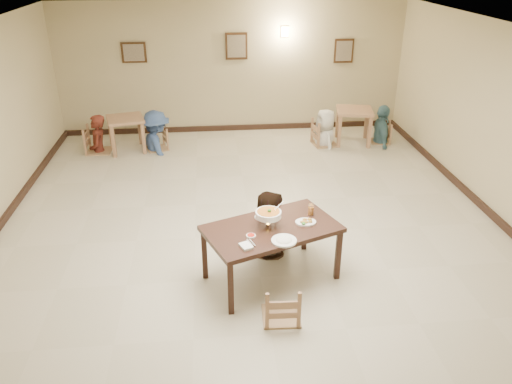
{
  "coord_description": "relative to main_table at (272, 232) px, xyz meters",
  "views": [
    {
      "loc": [
        -0.61,
        -6.62,
        4.01
      ],
      "look_at": [
        0.0,
        -0.46,
        0.97
      ],
      "focal_mm": 35.0,
      "sensor_mm": 36.0,
      "label": 1
    }
  ],
  "objects": [
    {
      "name": "bg_diner_d",
      "position": [
        3.16,
        4.94,
        0.16
      ],
      "size": [
        0.53,
        1.05,
        1.73
      ],
      "primitive_type": "imported",
      "rotation": [
        0.0,
        0.0,
        1.46
      ],
      "color": "slate",
      "rests_on": "floor"
    },
    {
      "name": "chair_far",
      "position": [
        -0.01,
        0.8,
        -0.27
      ],
      "size": [
        0.41,
        0.41,
        0.87
      ],
      "rotation": [
        0.0,
        0.0,
        -0.12
      ],
      "color": "tan",
      "rests_on": "floor"
    },
    {
      "name": "picture_a",
      "position": [
        -2.34,
        6.09,
        1.19
      ],
      "size": [
        0.55,
        0.04,
        0.45
      ],
      "color": "#341E11",
      "rests_on": "wall_back"
    },
    {
      "name": "bg_diner_b",
      "position": [
        -1.9,
        4.99,
        0.16
      ],
      "size": [
        1.07,
        1.29,
        1.74
      ],
      "primitive_type": "imported",
      "rotation": [
        0.0,
        0.0,
        2.02
      ],
      "color": "#456298",
      "rests_on": "floor"
    },
    {
      "name": "picture_c",
      "position": [
        2.46,
        6.09,
        1.14
      ],
      "size": [
        0.45,
        0.04,
        0.55
      ],
      "color": "#341E11",
      "rests_on": "wall_back"
    },
    {
      "name": "floor",
      "position": [
        -0.14,
        1.13,
        -0.71
      ],
      "size": [
        10.0,
        10.0,
        0.0
      ],
      "primitive_type": "plane",
      "color": "beige",
      "rests_on": "ground"
    },
    {
      "name": "fried_plate",
      "position": [
        0.45,
        0.05,
        0.1
      ],
      "size": [
        0.27,
        0.27,
        0.06
      ],
      "color": "white",
      "rests_on": "main_table"
    },
    {
      "name": "main_table",
      "position": [
        0.0,
        0.0,
        0.0
      ],
      "size": [
        1.91,
        1.5,
        0.79
      ],
      "rotation": [
        0.0,
        0.0,
        0.38
      ],
      "color": "#341B12",
      "rests_on": "floor"
    },
    {
      "name": "ceiling",
      "position": [
        -0.14,
        1.13,
        2.29
      ],
      "size": [
        10.0,
        10.0,
        0.0
      ],
      "primitive_type": "plane",
      "color": "silver",
      "rests_on": "wall_back"
    },
    {
      "name": "napkin_cutlery",
      "position": [
        -0.36,
        -0.44,
        0.1
      ],
      "size": [
        0.21,
        0.27,
        0.03
      ],
      "color": "white",
      "rests_on": "main_table"
    },
    {
      "name": "rice_plate_near",
      "position": [
        0.1,
        -0.36,
        0.1
      ],
      "size": [
        0.31,
        0.31,
        0.07
      ],
      "color": "white",
      "rests_on": "main_table"
    },
    {
      "name": "chili_dish",
      "position": [
        -0.29,
        -0.21,
        0.09
      ],
      "size": [
        0.12,
        0.12,
        0.03
      ],
      "color": "white",
      "rests_on": "main_table"
    },
    {
      "name": "curry_warmer",
      "position": [
        -0.04,
        0.02,
        0.26
      ],
      "size": [
        0.37,
        0.33,
        0.3
      ],
      "color": "silver",
      "rests_on": "main_table"
    },
    {
      "name": "drink_glass",
      "position": [
        0.56,
        0.27,
        0.15
      ],
      "size": [
        0.08,
        0.08,
        0.15
      ],
      "color": "white",
      "rests_on": "main_table"
    },
    {
      "name": "bg_chair_lr",
      "position": [
        -1.9,
        4.99,
        -0.25
      ],
      "size": [
        0.43,
        0.43,
        0.92
      ],
      "rotation": [
        0.0,
        0.0,
        -1.25
      ],
      "color": "tan",
      "rests_on": "floor"
    },
    {
      "name": "bg_table_left",
      "position": [
        -2.52,
        4.98,
        -0.1
      ],
      "size": [
        0.9,
        0.9,
        0.75
      ],
      "rotation": [
        0.0,
        0.0,
        0.24
      ],
      "color": "#A57A5A",
      "rests_on": "floor"
    },
    {
      "name": "bg_table_right",
      "position": [
        2.5,
        4.98,
        -0.07
      ],
      "size": [
        0.91,
        0.91,
        0.78
      ],
      "rotation": [
        0.0,
        0.0,
        -0.19
      ],
      "color": "#A57A5A",
      "rests_on": "floor"
    },
    {
      "name": "baseboard_back",
      "position": [
        -0.14,
        6.1,
        -0.65
      ],
      "size": [
        8.0,
        0.06,
        0.12
      ],
      "primitive_type": "cube",
      "color": "black",
      "rests_on": "floor"
    },
    {
      "name": "bg_chair_rr",
      "position": [
        3.16,
        4.94,
        -0.26
      ],
      "size": [
        0.42,
        0.42,
        0.89
      ],
      "rotation": [
        0.0,
        0.0,
        -1.8
      ],
      "color": "tan",
      "rests_on": "floor"
    },
    {
      "name": "main_diner",
      "position": [
        0.02,
        0.73,
        0.22
      ],
      "size": [
        1.02,
        0.87,
        1.85
      ],
      "primitive_type": "imported",
      "rotation": [
        0.0,
        0.0,
        2.94
      ],
      "color": "gray",
      "rests_on": "floor"
    },
    {
      "name": "picture_b",
      "position": [
        -0.04,
        6.09,
        1.29
      ],
      "size": [
        0.5,
        0.04,
        0.6
      ],
      "color": "#341E11",
      "rests_on": "wall_back"
    },
    {
      "name": "baseboard_right",
      "position": [
        3.83,
        1.13,
        -0.65
      ],
      "size": [
        0.06,
        10.0,
        0.12
      ],
      "primitive_type": "cube",
      "color": "black",
      "rests_on": "floor"
    },
    {
      "name": "bg_diner_a",
      "position": [
        -3.15,
        4.96,
        0.12
      ],
      "size": [
        0.45,
        0.64,
        1.65
      ],
      "primitive_type": "imported",
      "rotation": [
        0.0,
        0.0,
        4.81
      ],
      "color": "#562018",
      "rests_on": "floor"
    },
    {
      "name": "chair_near",
      "position": [
        0.02,
        -0.81,
        -0.23
      ],
      "size": [
        0.45,
        0.45,
        0.95
      ],
      "rotation": [
        0.0,
        0.0,
        3.09
      ],
      "color": "tan",
      "rests_on": "floor"
    },
    {
      "name": "wall_sconce",
      "position": [
        1.06,
        6.09,
        1.59
      ],
      "size": [
        0.16,
        0.05,
        0.22
      ],
      "primitive_type": "cube",
      "color": "#FFD88C",
      "rests_on": "wall_back"
    },
    {
      "name": "bg_chair_ll",
      "position": [
        -3.15,
        4.96,
        -0.17
      ],
      "size": [
        0.51,
        0.51,
        1.08
      ],
      "rotation": [
        0.0,
        0.0,
        1.57
      ],
      "color": "tan",
      "rests_on": "floor"
    },
    {
      "name": "bg_diner_c",
      "position": [
        1.84,
        4.91,
        0.11
      ],
      "size": [
        0.65,
        0.87,
        1.63
      ],
      "primitive_type": "imported",
      "rotation": [
        0.0,
        0.0,
        4.89
      ],
      "color": "silver",
      "rests_on": "floor"
    },
    {
      "name": "bg_chair_rl",
      "position": [
        1.84,
        4.91,
        -0.16
      ],
      "size": [
        0.51,
        0.51,
        1.09
      ],
      "rotation": [
        0.0,
        0.0,
        1.72
      ],
      "color": "tan",
      "rests_on": "floor"
    },
    {
      "name": "rice_plate_far",
      "position": [
        -0.05,
        0.25,
        0.1
      ],
      "size": [
        0.29,
        0.29,
        0.07
      ],
      "color": "white",
      "rests_on": "main_table"
    },
    {
      "name": "wall_back",
      "position": [
        -0.14,
        6.13,
        0.79
      ],
      "size": [
        10.0,
        0.0,
        10.0
      ],
      "primitive_type": "plane",
      "rotation": [
        1.57,
        0.0,
        0.0
      ],
      "color": "tan",
      "rests_on": "floor"
    }
  ]
}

